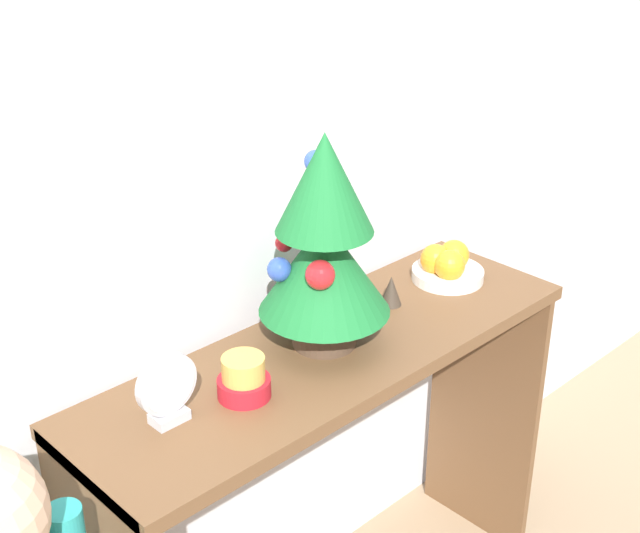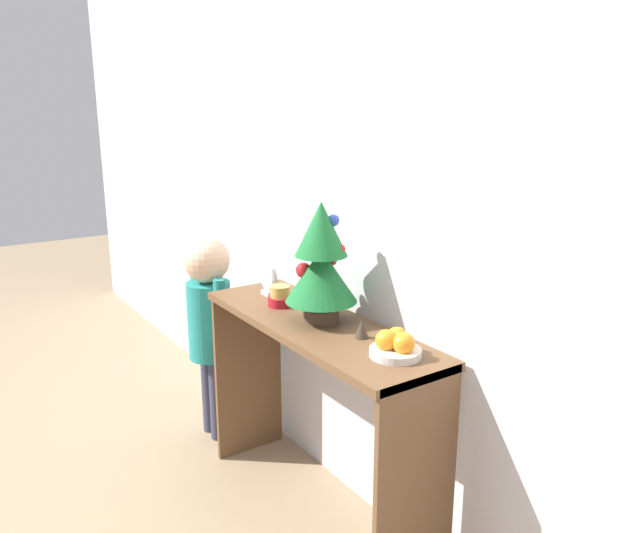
% 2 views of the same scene
% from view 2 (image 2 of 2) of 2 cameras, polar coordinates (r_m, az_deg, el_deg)
% --- Properties ---
extents(ground_plane, '(12.00, 12.00, 0.00)m').
position_cam_2_polar(ground_plane, '(2.63, -3.85, -22.60)').
color(ground_plane, '#997F60').
extents(back_wall, '(7.00, 0.05, 2.50)m').
position_cam_2_polar(back_wall, '(2.34, 4.25, 6.30)').
color(back_wall, silver).
rests_on(back_wall, ground_plane).
extents(console_table, '(1.15, 0.36, 0.80)m').
position_cam_2_polar(console_table, '(2.39, -0.33, -9.45)').
color(console_table, brown).
rests_on(console_table, ground_plane).
extents(mini_tree, '(0.27, 0.27, 0.45)m').
position_cam_2_polar(mini_tree, '(2.26, 0.17, 0.44)').
color(mini_tree, '#4C3828').
rests_on(mini_tree, console_table).
extents(fruit_bowl, '(0.17, 0.17, 0.09)m').
position_cam_2_polar(fruit_bowl, '(2.02, 6.92, -7.15)').
color(fruit_bowl, silver).
rests_on(fruit_bowl, console_table).
extents(singing_bowl, '(0.10, 0.10, 0.08)m').
position_cam_2_polar(singing_bowl, '(2.50, -3.66, -2.78)').
color(singing_bowl, '#AD1923').
rests_on(singing_bowl, console_table).
extents(desk_clock, '(0.12, 0.04, 0.14)m').
position_cam_2_polar(desk_clock, '(2.63, -4.74, -1.22)').
color(desk_clock, '#B2B2B7').
rests_on(desk_clock, console_table).
extents(figurine, '(0.05, 0.05, 0.07)m').
position_cam_2_polar(figurine, '(2.16, 3.84, -5.67)').
color(figurine, '#382D23').
rests_on(figurine, console_table).
extents(child_figure, '(0.32, 0.22, 1.00)m').
position_cam_2_polar(child_figure, '(2.99, -10.11, -4.06)').
color(child_figure, '#38384C').
rests_on(child_figure, ground_plane).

